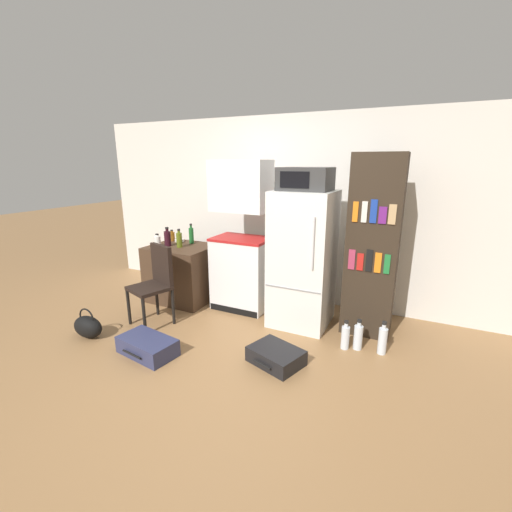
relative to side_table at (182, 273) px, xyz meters
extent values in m
plane|color=olive|center=(1.25, -1.25, -0.38)|extent=(24.00, 24.00, 0.00)
cube|color=silver|center=(1.45, 0.75, 0.83)|extent=(6.40, 0.10, 2.42)
cube|color=#422D1E|center=(0.00, 0.00, 0.00)|extent=(0.83, 0.70, 0.75)
cube|color=white|center=(0.86, 0.11, 0.07)|extent=(0.69, 0.48, 0.90)
cube|color=#B21E1E|center=(0.86, 0.11, 0.54)|extent=(0.71, 0.49, 0.03)
cube|color=white|center=(0.86, 0.11, 1.18)|extent=(0.69, 0.41, 0.61)
cube|color=black|center=(0.86, -0.13, -0.34)|extent=(0.67, 0.01, 0.08)
cube|color=silver|center=(1.69, 0.03, 0.39)|extent=(0.65, 0.65, 1.54)
cube|color=gray|center=(1.69, -0.30, 0.15)|extent=(0.63, 0.01, 0.01)
cylinder|color=silver|center=(1.90, -0.31, 0.67)|extent=(0.02, 0.02, 0.54)
cube|color=#333333|center=(1.69, 0.03, 1.29)|extent=(0.54, 0.44, 0.24)
cube|color=black|center=(1.64, -0.20, 1.29)|extent=(0.31, 0.01, 0.16)
cube|color=#2D2319|center=(2.42, 0.15, 0.59)|extent=(0.52, 0.40, 1.93)
cube|color=#A33351|center=(2.25, -0.05, 0.48)|extent=(0.07, 0.01, 0.21)
cube|color=red|center=(2.34, -0.05, 0.47)|extent=(0.06, 0.01, 0.18)
cube|color=black|center=(2.42, -0.05, 0.49)|extent=(0.06, 0.01, 0.23)
cube|color=orange|center=(2.51, -0.05, 0.48)|extent=(0.06, 0.01, 0.21)
cube|color=#1E7033|center=(2.60, -0.05, 0.48)|extent=(0.06, 0.01, 0.20)
cube|color=orange|center=(2.25, -0.05, 0.98)|extent=(0.05, 0.01, 0.20)
cube|color=silver|center=(2.34, -0.05, 0.98)|extent=(0.05, 0.01, 0.21)
cube|color=#193899|center=(2.42, -0.05, 0.99)|extent=(0.06, 0.01, 0.23)
cube|color=#661E75|center=(2.51, -0.05, 0.96)|extent=(0.07, 0.01, 0.17)
cube|color=tan|center=(2.60, -0.05, 0.98)|extent=(0.07, 0.01, 0.19)
cylinder|color=brown|center=(-0.31, 0.20, 0.44)|extent=(0.08, 0.08, 0.12)
cylinder|color=brown|center=(-0.31, 0.20, 0.51)|extent=(0.03, 0.03, 0.02)
cylinder|color=black|center=(-0.31, 0.20, 0.53)|extent=(0.04, 0.04, 0.01)
cylinder|color=#566619|center=(0.03, -0.06, 0.47)|extent=(0.07, 0.07, 0.19)
cylinder|color=#566619|center=(0.03, -0.06, 0.58)|extent=(0.03, 0.03, 0.03)
cylinder|color=black|center=(0.03, -0.06, 0.61)|extent=(0.04, 0.04, 0.02)
cylinder|color=white|center=(-0.29, -0.12, 0.44)|extent=(0.09, 0.09, 0.13)
cylinder|color=white|center=(-0.29, -0.12, 0.52)|extent=(0.04, 0.04, 0.02)
cylinder|color=black|center=(-0.29, -0.12, 0.53)|extent=(0.04, 0.04, 0.01)
cylinder|color=#1E6028|center=(0.03, 0.20, 0.48)|extent=(0.06, 0.06, 0.21)
cylinder|color=#1E6028|center=(0.03, 0.20, 0.61)|extent=(0.03, 0.03, 0.04)
cylinder|color=black|center=(0.03, 0.20, 0.64)|extent=(0.03, 0.03, 0.02)
cylinder|color=black|center=(-0.16, -0.07, 0.48)|extent=(0.09, 0.09, 0.20)
cylinder|color=black|center=(-0.16, -0.07, 0.59)|extent=(0.04, 0.04, 0.04)
cylinder|color=black|center=(-0.16, -0.07, 0.62)|extent=(0.05, 0.05, 0.02)
cylinder|color=silver|center=(-0.18, 0.21, 0.39)|extent=(0.13, 0.13, 0.04)
cylinder|color=black|center=(-0.09, -0.91, -0.16)|extent=(0.04, 0.04, 0.43)
cylinder|color=black|center=(0.26, -1.02, -0.16)|extent=(0.04, 0.04, 0.43)
cylinder|color=black|center=(0.03, -0.56, -0.16)|extent=(0.04, 0.04, 0.43)
cylinder|color=black|center=(0.38, -0.68, -0.16)|extent=(0.04, 0.04, 0.43)
cube|color=black|center=(0.14, -0.79, 0.07)|extent=(0.51, 0.51, 0.04)
cube|color=black|center=(0.20, -0.62, 0.32)|extent=(0.38, 0.17, 0.46)
cube|color=black|center=(1.77, -0.91, -0.30)|extent=(0.57, 0.49, 0.15)
cylinder|color=black|center=(1.70, -1.10, -0.30)|extent=(0.21, 0.09, 0.02)
cube|color=navy|center=(0.56, -1.31, -0.29)|extent=(0.62, 0.41, 0.17)
cylinder|color=black|center=(0.53, -1.49, -0.29)|extent=(0.26, 0.06, 0.02)
ellipsoid|color=black|center=(-0.25, -1.33, -0.26)|extent=(0.36, 0.20, 0.24)
torus|color=black|center=(-0.25, -1.33, -0.15)|extent=(0.21, 0.02, 0.21)
cylinder|color=silver|center=(2.65, -0.30, -0.24)|extent=(0.08, 0.08, 0.27)
cylinder|color=silver|center=(2.65, -0.30, -0.08)|extent=(0.04, 0.04, 0.05)
cylinder|color=black|center=(2.65, -0.30, -0.05)|extent=(0.04, 0.04, 0.03)
cylinder|color=silver|center=(2.30, -0.36, -0.26)|extent=(0.08, 0.08, 0.24)
cylinder|color=silver|center=(2.30, -0.36, -0.12)|extent=(0.04, 0.04, 0.04)
cylinder|color=black|center=(2.30, -0.36, -0.08)|extent=(0.04, 0.04, 0.02)
cylinder|color=silver|center=(2.41, -0.31, -0.25)|extent=(0.09, 0.09, 0.25)
cylinder|color=silver|center=(2.41, -0.31, -0.10)|extent=(0.04, 0.04, 0.05)
cylinder|color=black|center=(2.41, -0.31, -0.07)|extent=(0.05, 0.05, 0.03)
camera|label=1|loc=(2.84, -3.56, 1.46)|focal=24.00mm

